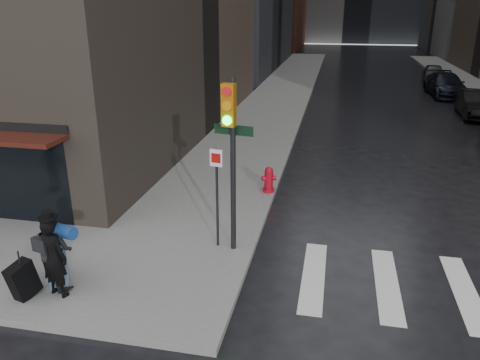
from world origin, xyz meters
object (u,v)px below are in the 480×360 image
object	(u,v)px
man_overcoat	(47,261)
parked_car_2	(475,104)
traffic_light	(230,144)
parked_car_3	(446,85)
parked_car_4	(434,73)
fire_hydrant	(269,181)
man_jeans	(54,249)

from	to	relation	value
man_overcoat	parked_car_2	size ratio (longest dim) A/B	0.43
traffic_light	parked_car_3	xyz separation A→B (m)	(9.42, 24.05, -2.08)
man_overcoat	parked_car_4	world-z (taller)	man_overcoat
man_overcoat	parked_car_3	xyz separation A→B (m)	(12.59, 26.65, -0.20)
traffic_light	parked_car_3	distance (m)	25.92
man_overcoat	fire_hydrant	xyz separation A→B (m)	(3.52, 6.55, -0.42)
man_overcoat	fire_hydrant	world-z (taller)	man_overcoat
man_overcoat	traffic_light	size ratio (longest dim) A/B	0.46
fire_hydrant	parked_car_3	distance (m)	22.06
man_jeans	traffic_light	size ratio (longest dim) A/B	0.41
traffic_light	fire_hydrant	xyz separation A→B (m)	(0.35, 3.95, -2.30)
fire_hydrant	parked_car_4	bearing A→B (deg)	70.51
man_jeans	parked_car_2	size ratio (longest dim) A/B	0.39
man_jeans	parked_car_4	world-z (taller)	man_jeans
parked_car_2	man_jeans	bearing A→B (deg)	-120.62
man_overcoat	parked_car_4	bearing A→B (deg)	-95.30
man_jeans	parked_car_3	size ratio (longest dim) A/B	0.33
man_overcoat	man_jeans	world-z (taller)	man_overcoat
man_jeans	traffic_light	xyz separation A→B (m)	(3.24, 2.23, 1.82)
man_overcoat	parked_car_3	size ratio (longest dim) A/B	0.37
parked_car_4	fire_hydrant	bearing A→B (deg)	-103.59
man_jeans	parked_car_4	size ratio (longest dim) A/B	0.43
traffic_light	parked_car_2	bearing A→B (deg)	70.39
man_overcoat	man_jeans	size ratio (longest dim) A/B	1.11
parked_car_4	parked_car_3	bearing A→B (deg)	-87.08
man_jeans	traffic_light	bearing A→B (deg)	-120.25
parked_car_2	parked_car_4	world-z (taller)	parked_car_2
parked_car_2	parked_car_4	distance (m)	12.96
man_jeans	parked_car_2	bearing A→B (deg)	-98.06
parked_car_3	traffic_light	bearing A→B (deg)	-114.58
traffic_light	parked_car_4	world-z (taller)	traffic_light
man_jeans	parked_car_3	world-z (taller)	man_jeans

